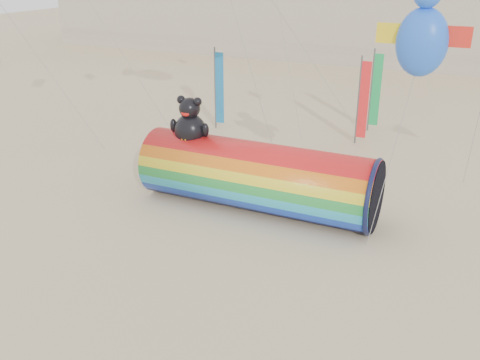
% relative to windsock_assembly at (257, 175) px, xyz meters
% --- Properties ---
extents(ground, '(160.00, 160.00, 0.00)m').
position_rel_windsock_assembly_xyz_m(ground, '(-0.10, -4.10, -1.59)').
color(ground, '#CCB58C').
rests_on(ground, ground).
extents(windsock_assembly, '(10.39, 3.17, 4.79)m').
position_rel_windsock_assembly_xyz_m(windsock_assembly, '(0.00, 0.00, 0.00)').
color(windsock_assembly, red).
rests_on(windsock_assembly, ground).
extents(festival_banners, '(9.72, 3.79, 5.20)m').
position_rel_windsock_assembly_xyz_m(festival_banners, '(-0.93, 11.42, 1.05)').
color(festival_banners, '#59595E').
rests_on(festival_banners, ground).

